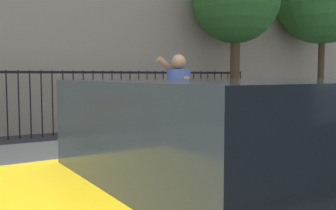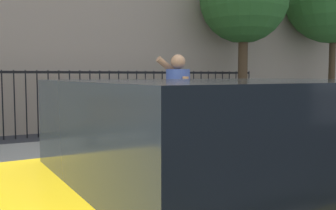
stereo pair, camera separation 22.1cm
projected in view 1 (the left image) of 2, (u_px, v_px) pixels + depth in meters
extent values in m
cube|color=#9E9B93|center=(103.00, 165.00, 5.99)|extent=(28.00, 4.40, 0.15)
cube|color=black|center=(46.00, 72.00, 9.06)|extent=(12.00, 0.04, 0.06)
cylinder|color=black|center=(7.00, 105.00, 8.67)|extent=(0.03, 0.03, 1.60)
cylinder|color=black|center=(19.00, 105.00, 8.80)|extent=(0.03, 0.03, 1.60)
cylinder|color=black|center=(30.00, 104.00, 8.93)|extent=(0.03, 0.03, 1.60)
cylinder|color=black|center=(42.00, 104.00, 9.06)|extent=(0.03, 0.03, 1.60)
cylinder|color=black|center=(53.00, 103.00, 9.19)|extent=(0.03, 0.03, 1.60)
cylinder|color=black|center=(63.00, 103.00, 9.32)|extent=(0.03, 0.03, 1.60)
cylinder|color=black|center=(74.00, 103.00, 9.44)|extent=(0.03, 0.03, 1.60)
cylinder|color=black|center=(84.00, 102.00, 9.57)|extent=(0.03, 0.03, 1.60)
cylinder|color=black|center=(93.00, 102.00, 9.70)|extent=(0.03, 0.03, 1.60)
cylinder|color=black|center=(103.00, 102.00, 9.83)|extent=(0.03, 0.03, 1.60)
cylinder|color=black|center=(112.00, 101.00, 9.96)|extent=(0.03, 0.03, 1.60)
cylinder|color=black|center=(121.00, 101.00, 10.08)|extent=(0.03, 0.03, 1.60)
cylinder|color=black|center=(130.00, 101.00, 10.21)|extent=(0.03, 0.03, 1.60)
cylinder|color=black|center=(139.00, 100.00, 10.34)|extent=(0.03, 0.03, 1.60)
cylinder|color=black|center=(147.00, 100.00, 10.47)|extent=(0.03, 0.03, 1.60)
cylinder|color=black|center=(155.00, 100.00, 10.60)|extent=(0.03, 0.03, 1.60)
cylinder|color=black|center=(163.00, 99.00, 10.73)|extent=(0.03, 0.03, 1.60)
cylinder|color=black|center=(171.00, 99.00, 10.85)|extent=(0.03, 0.03, 1.60)
cylinder|color=black|center=(179.00, 99.00, 10.98)|extent=(0.03, 0.03, 1.60)
cylinder|color=black|center=(186.00, 99.00, 11.11)|extent=(0.03, 0.03, 1.60)
cylinder|color=black|center=(194.00, 98.00, 11.24)|extent=(0.03, 0.03, 1.60)
cylinder|color=black|center=(201.00, 98.00, 11.37)|extent=(0.03, 0.03, 1.60)
cylinder|color=black|center=(208.00, 98.00, 11.50)|extent=(0.03, 0.03, 1.60)
cylinder|color=black|center=(214.00, 98.00, 11.62)|extent=(0.03, 0.03, 1.60)
cylinder|color=black|center=(221.00, 97.00, 11.75)|extent=(0.03, 0.03, 1.60)
cylinder|color=black|center=(228.00, 97.00, 11.88)|extent=(0.03, 0.03, 1.60)
cylinder|color=black|center=(234.00, 97.00, 12.01)|extent=(0.03, 0.03, 1.60)
cylinder|color=black|center=(240.00, 97.00, 12.14)|extent=(0.03, 0.03, 1.60)
cube|color=black|center=(262.00, 126.00, 2.31)|extent=(2.07, 1.69, 0.55)
cylinder|color=black|center=(308.00, 189.00, 3.90)|extent=(0.65, 0.25, 0.64)
cylinder|color=#936B4C|center=(175.00, 141.00, 5.59)|extent=(0.15, 0.15, 0.74)
cylinder|color=#936B4C|center=(182.00, 143.00, 5.42)|extent=(0.15, 0.15, 0.74)
cylinder|color=#33478C|center=(179.00, 93.00, 5.45)|extent=(0.35, 0.35, 0.67)
sphere|color=#936B4C|center=(179.00, 62.00, 5.41)|extent=(0.21, 0.21, 0.21)
cylinder|color=#936B4C|center=(171.00, 69.00, 5.59)|extent=(0.48, 0.11, 0.37)
cylinder|color=#936B4C|center=(187.00, 95.00, 5.28)|extent=(0.09, 0.09, 0.51)
cube|color=black|center=(176.00, 64.00, 5.57)|extent=(0.01, 0.07, 0.15)
cube|color=brown|center=(189.00, 101.00, 5.24)|extent=(0.17, 0.29, 0.34)
cylinder|color=#4C3823|center=(321.00, 70.00, 13.13)|extent=(0.21, 0.21, 3.29)
cylinder|color=#4C3823|center=(235.00, 75.00, 11.31)|extent=(0.28, 0.28, 2.99)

